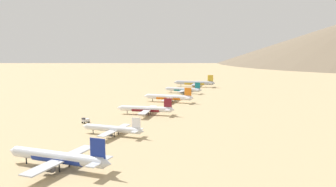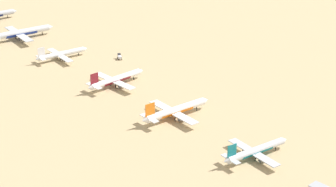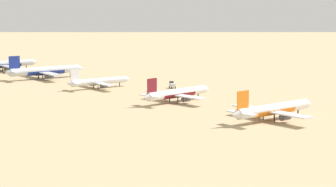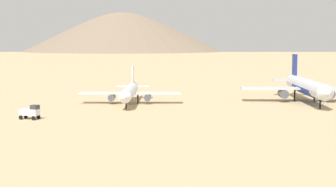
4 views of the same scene
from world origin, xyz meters
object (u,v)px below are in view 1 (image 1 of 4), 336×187
object	(u,v)px
parked_jet_0	(195,83)
service_truck	(85,120)
parked_jet_4	(113,129)
parked_jet_5	(59,157)
parked_jet_2	(169,97)
parked_jet_3	(146,109)
parked_jet_1	(183,90)

from	to	relation	value
parked_jet_0	service_truck	distance (m)	228.24
parked_jet_4	parked_jet_5	size ratio (longest dim) A/B	0.76
parked_jet_2	parked_jet_3	xyz separation A→B (m)	(3.22, 62.04, -0.29)
parked_jet_1	parked_jet_5	world-z (taller)	parked_jet_5
parked_jet_0	parked_jet_4	size ratio (longest dim) A/B	1.28
parked_jet_2	parked_jet_4	world-z (taller)	parked_jet_2
parked_jet_0	parked_jet_5	size ratio (longest dim) A/B	0.98
parked_jet_3	parked_jet_5	size ratio (longest dim) A/B	0.85
parked_jet_0	parked_jet_5	bearing A→B (deg)	88.48
parked_jet_2	service_truck	world-z (taller)	parked_jet_2
parked_jet_5	service_truck	world-z (taller)	parked_jet_5
parked_jet_3	parked_jet_0	bearing A→B (deg)	-92.07
parked_jet_1	parked_jet_5	distance (m)	251.49
parked_jet_1	parked_jet_2	bearing A→B (deg)	89.00
parked_jet_3	parked_jet_5	world-z (taller)	parked_jet_5
parked_jet_4	parked_jet_2	bearing A→B (deg)	-91.63
parked_jet_2	parked_jet_1	bearing A→B (deg)	-91.00
parked_jet_3	parked_jet_4	world-z (taller)	parked_jet_3
parked_jet_0	parked_jet_4	bearing A→B (deg)	88.37
service_truck	parked_jet_4	bearing A→B (deg)	139.32
parked_jet_3	parked_jet_4	xyz separation A→B (m)	(0.43, 65.86, -0.41)
parked_jet_0	service_truck	bearing A→B (deg)	80.09
parked_jet_0	parked_jet_1	distance (m)	61.16
parked_jet_5	service_truck	bearing A→B (deg)	-70.53
parked_jet_4	service_truck	xyz separation A→B (m)	(32.10, -27.59, -1.98)
parked_jet_1	parked_jet_3	xyz separation A→B (m)	(4.32, 125.44, 0.27)
parked_jet_1	service_truck	xyz separation A→B (m)	(36.86, 163.71, -2.11)
parked_jet_0	service_truck	size ratio (longest dim) A/B	9.39
service_truck	parked_jet_0	bearing A→B (deg)	-99.91
parked_jet_3	service_truck	distance (m)	50.28
parked_jet_1	parked_jet_4	xyz separation A→B (m)	(4.75, 191.30, -0.13)
parked_jet_1	parked_jet_5	bearing A→B (deg)	88.67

